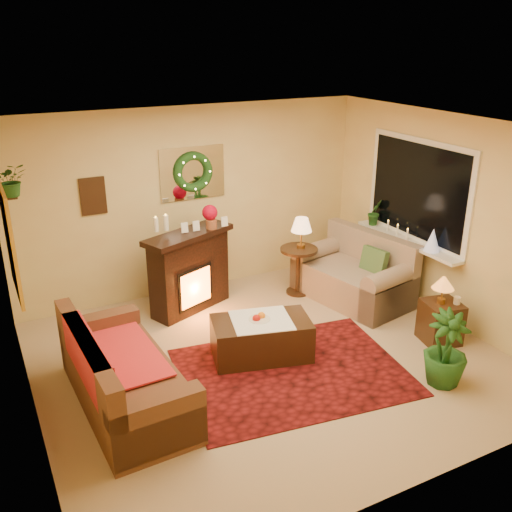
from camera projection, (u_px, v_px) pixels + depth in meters
name	position (u px, v px, depth m)	size (l,w,h in m)	color
floor	(270.00, 360.00, 6.49)	(5.00, 5.00, 0.00)	beige
ceiling	(272.00, 129.00, 5.54)	(5.00, 5.00, 0.00)	white
wall_back	(193.00, 201.00, 7.88)	(5.00, 5.00, 0.00)	#EFD88C
wall_front	(419.00, 353.00, 4.16)	(5.00, 5.00, 0.00)	#EFD88C
wall_left	(19.00, 301.00, 4.95)	(4.50, 4.50, 0.00)	#EFD88C
wall_right	(447.00, 220.00, 7.08)	(4.50, 4.50, 0.00)	#EFD88C
area_rug	(292.00, 372.00, 6.25)	(2.40, 1.80, 0.01)	#64040D
sofa	(125.00, 366.00, 5.58)	(0.86, 1.95, 0.84)	#463219
red_throw	(118.00, 355.00, 5.72)	(0.76, 1.24, 0.02)	red
fireplace	(189.00, 271.00, 7.51)	(1.11, 0.35, 1.02)	black
poinsettia	(210.00, 213.00, 7.38)	(0.20, 0.20, 0.20)	#AA031F
mantel_candle_a	(156.00, 225.00, 7.05)	(0.06, 0.06, 0.18)	white
mantel_candle_b	(166.00, 223.00, 7.12)	(0.06, 0.06, 0.19)	beige
mantel_mirror	(193.00, 173.00, 7.72)	(0.92, 0.02, 0.72)	white
wreath	(194.00, 172.00, 7.67)	(0.55, 0.55, 0.11)	#194719
wall_art	(93.00, 196.00, 7.20)	(0.32, 0.03, 0.48)	#381E11
gold_mirror	(10.00, 242.00, 5.04)	(0.03, 0.84, 1.00)	gold
hanging_plant	(14.00, 196.00, 5.64)	(0.33, 0.28, 0.36)	#194719
loveseat	(353.00, 271.00, 7.83)	(0.91, 1.57, 0.91)	tan
window_frame	(418.00, 191.00, 7.44)	(0.03, 1.86, 1.36)	white
window_glass	(417.00, 191.00, 7.43)	(0.02, 1.70, 1.22)	black
window_sill	(407.00, 241.00, 7.64)	(0.22, 1.86, 0.04)	white
mini_tree	(433.00, 240.00, 7.18)	(0.20, 0.20, 0.29)	silver
sill_plant	(375.00, 212.00, 8.15)	(0.27, 0.21, 0.48)	#1F521D
side_table_round	(298.00, 272.00, 8.05)	(0.52, 0.52, 0.68)	#47231B
lamp_cream	(301.00, 234.00, 7.86)	(0.29, 0.29, 0.44)	#FEC287
end_table_square	(441.00, 321.00, 6.80)	(0.41, 0.41, 0.51)	#552C1F
lamp_tiffany	(443.00, 285.00, 6.62)	(0.26, 0.26, 0.38)	gold
coffee_table	(261.00, 340.00, 6.49)	(1.10, 0.60, 0.46)	#321C10
fruit_bowl	(260.00, 321.00, 6.41)	(0.25, 0.25, 0.06)	white
floor_palm	(446.00, 346.00, 5.91)	(1.37, 1.37, 2.45)	#173312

